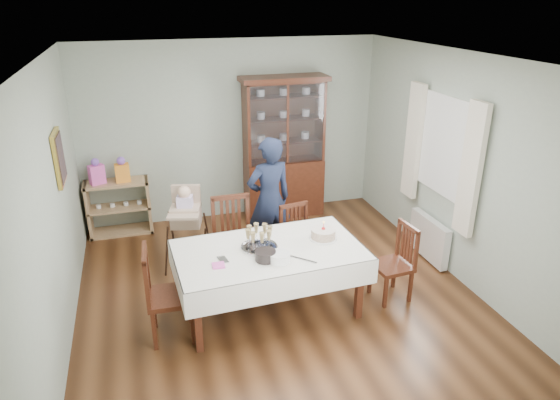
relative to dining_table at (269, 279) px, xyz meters
name	(u,v)px	position (x,y,z in m)	size (l,w,h in m)	color
floor	(278,296)	(0.17, 0.23, -0.38)	(5.00, 5.00, 0.00)	#593319
room_shell	(265,143)	(0.17, 0.76, 1.32)	(5.00, 5.00, 5.00)	#9EAA99
dining_table	(269,279)	(0.00, 0.00, 0.00)	(2.05, 1.23, 0.76)	#492012
china_cabinet	(284,146)	(0.92, 2.49, 0.74)	(1.30, 0.48, 2.18)	#492012
sideboard	(119,207)	(-1.58, 2.51, 0.02)	(0.90, 0.38, 0.80)	tan
picture_frame	(59,158)	(-2.05, 1.03, 1.27)	(0.04, 0.48, 0.58)	gold
window	(445,146)	(2.39, 0.53, 1.17)	(0.04, 1.02, 1.22)	white
curtain_left	(471,170)	(2.33, -0.09, 1.07)	(0.07, 0.30, 1.55)	silver
curtain_right	(413,141)	(2.33, 1.15, 1.07)	(0.07, 0.30, 1.55)	silver
radiator	(429,238)	(2.33, 0.53, -0.08)	(0.10, 0.80, 0.55)	white
chair_far_left	(235,260)	(-0.25, 0.65, -0.06)	(0.49, 0.49, 1.08)	#492012
chair_far_right	(299,255)	(0.56, 0.63, -0.12)	(0.47, 0.47, 0.90)	#492012
chair_end_left	(170,311)	(-1.09, -0.16, -0.08)	(0.47, 0.47, 1.01)	#492012
chair_end_right	(392,277)	(1.42, -0.15, -0.12)	(0.44, 0.44, 0.90)	#492012
woman	(269,200)	(0.32, 1.16, 0.45)	(0.61, 0.40, 1.66)	#151C30
high_chair	(187,235)	(-0.74, 1.26, 0.04)	(0.59, 0.59, 1.10)	black
champagne_tray	(259,242)	(-0.09, 0.06, 0.45)	(0.40, 0.40, 0.24)	silver
birthday_cake	(323,234)	(0.64, 0.07, 0.43)	(0.31, 0.31, 0.21)	white
plate_stack_dark	(266,256)	(-0.10, -0.21, 0.43)	(0.22, 0.22, 0.10)	black
plate_stack_white	(279,257)	(0.03, -0.28, 0.42)	(0.22, 0.22, 0.09)	white
napkin_stack	(218,265)	(-0.58, -0.20, 0.38)	(0.12, 0.12, 0.02)	#ED57BC
cutlery	(220,260)	(-0.55, -0.09, 0.38)	(0.10, 0.15, 0.01)	silver
cake_knife	(303,259)	(0.28, -0.32, 0.38)	(0.30, 0.03, 0.01)	silver
gift_bag_pink	(97,173)	(-1.82, 2.49, 0.58)	(0.24, 0.20, 0.38)	#ED57BC
gift_bag_orange	(122,171)	(-1.48, 2.49, 0.58)	(0.21, 0.15, 0.37)	orange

